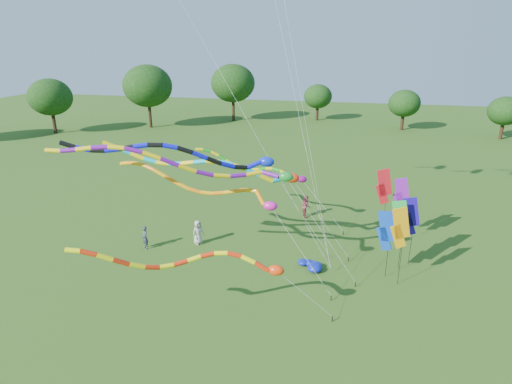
% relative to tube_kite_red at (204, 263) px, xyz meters
% --- Properties ---
extents(ground, '(160.00, 160.00, 0.00)m').
position_rel_tube_kite_red_xyz_m(ground, '(3.04, 2.65, -3.59)').
color(ground, '#255215').
rests_on(ground, ground).
extents(tree_ring, '(120.49, 113.64, 9.49)m').
position_rel_tube_kite_red_xyz_m(tree_ring, '(6.57, 2.29, 1.84)').
color(tree_ring, '#382314').
rests_on(tree_ring, ground).
extents(tube_kite_red, '(11.03, 4.27, 5.44)m').
position_rel_tube_kite_red_xyz_m(tube_kite_red, '(0.00, 0.00, 0.00)').
color(tube_kite_red, black).
rests_on(tube_kite_red, ground).
extents(tube_kite_orange, '(12.52, 1.90, 7.16)m').
position_rel_tube_kite_red_xyz_m(tube_kite_orange, '(-1.08, 4.80, 1.88)').
color(tube_kite_orange, black).
rests_on(tube_kite_orange, ground).
extents(tube_kite_purple, '(15.49, 3.75, 9.01)m').
position_rel_tube_kite_red_xyz_m(tube_kite_purple, '(-1.47, 3.17, 3.64)').
color(tube_kite_purple, black).
rests_on(tube_kite_purple, ground).
extents(tube_kite_blue, '(14.03, 5.41, 8.65)m').
position_rel_tube_kite_red_xyz_m(tube_kite_blue, '(-2.17, 5.24, 3.55)').
color(tube_kite_blue, black).
rests_on(tube_kite_blue, ground).
extents(tube_kite_cyan, '(14.42, 2.62, 8.09)m').
position_rel_tube_kite_red_xyz_m(tube_kite_cyan, '(-1.08, 6.74, 2.54)').
color(tube_kite_cyan, black).
rests_on(tube_kite_cyan, ground).
extents(tube_kite_green, '(11.06, 1.59, 6.10)m').
position_rel_tube_kite_red_xyz_m(tube_kite_green, '(0.13, 12.67, 0.80)').
color(tube_kite_green, black).
rests_on(tube_kite_green, ground).
extents(banner_pole_violet, '(1.16, 0.10, 4.70)m').
position_rel_tube_kite_red_xyz_m(banner_pole_violet, '(9.72, 11.75, -0.15)').
color(banner_pole_violet, black).
rests_on(banner_pole_violet, ground).
extents(banner_pole_orange, '(1.14, 0.38, 4.76)m').
position_rel_tube_kite_red_xyz_m(banner_pole_orange, '(9.14, 6.17, -0.09)').
color(banner_pole_orange, black).
rests_on(banner_pole_orange, ground).
extents(banner_pole_red, '(1.14, 0.36, 5.35)m').
position_rel_tube_kite_red_xyz_m(banner_pole_red, '(8.51, 11.40, 0.49)').
color(banner_pole_red, black).
rests_on(banner_pole_red, ground).
extents(banner_pole_blue_b, '(1.16, 0.13, 4.45)m').
position_rel_tube_kite_red_xyz_m(banner_pole_blue_b, '(9.98, 8.76, -0.39)').
color(banner_pole_blue_b, black).
rests_on(banner_pole_blue_b, ground).
extents(banner_pole_blue_a, '(1.11, 0.49, 4.15)m').
position_rel_tube_kite_red_xyz_m(banner_pole_blue_a, '(8.50, 6.99, -0.69)').
color(banner_pole_blue_a, black).
rests_on(banner_pole_blue_a, ground).
extents(banner_pole_green, '(1.16, 0.18, 4.43)m').
position_rel_tube_kite_red_xyz_m(banner_pole_green, '(9.33, 8.15, -0.41)').
color(banner_pole_green, black).
rests_on(banner_pole_green, ground).
extents(blue_nylon_heap, '(1.46, 1.89, 0.55)m').
position_rel_tube_kite_red_xyz_m(blue_nylon_heap, '(4.34, 7.00, -3.33)').
color(blue_nylon_heap, '#0C1EA4').
rests_on(blue_nylon_heap, ground).
extents(person_a, '(0.94, 0.99, 1.70)m').
position_rel_tube_kite_red_xyz_m(person_a, '(-3.51, 8.61, -2.74)').
color(person_a, '#BCB3AA').
rests_on(person_a, ground).
extents(person_b, '(0.69, 0.67, 1.60)m').
position_rel_tube_kite_red_xyz_m(person_b, '(-6.72, 7.15, -2.79)').
color(person_b, '#383C4F').
rests_on(person_b, ground).
extents(person_c, '(0.91, 1.02, 1.73)m').
position_rel_tube_kite_red_xyz_m(person_c, '(3.13, 15.01, -2.72)').
color(person_c, maroon).
rests_on(person_c, ground).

